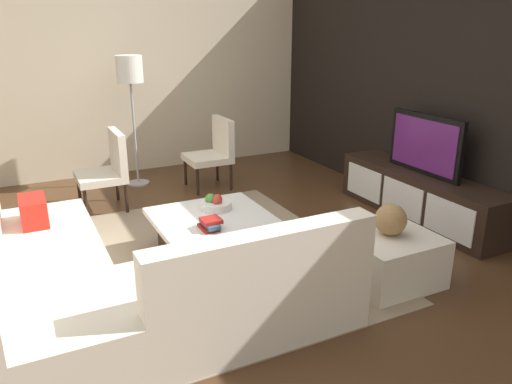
% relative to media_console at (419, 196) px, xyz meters
% --- Properties ---
extents(ground_plane, '(14.00, 14.00, 0.00)m').
position_rel_media_console_xyz_m(ground_plane, '(-0.00, -2.40, -0.25)').
color(ground_plane, '#4C301C').
extents(feature_wall_back, '(6.40, 0.12, 2.80)m').
position_rel_media_console_xyz_m(feature_wall_back, '(-0.00, 0.30, 1.15)').
color(feature_wall_back, black).
rests_on(feature_wall_back, ground).
extents(side_wall_left, '(0.12, 5.20, 2.80)m').
position_rel_media_console_xyz_m(side_wall_left, '(-3.20, -2.20, 1.15)').
color(side_wall_left, beige).
rests_on(side_wall_left, ground).
extents(area_rug, '(2.95, 2.51, 0.01)m').
position_rel_media_console_xyz_m(area_rug, '(-0.10, -2.40, -0.24)').
color(area_rug, gray).
rests_on(area_rug, ground).
extents(media_console, '(2.04, 0.49, 0.50)m').
position_rel_media_console_xyz_m(media_console, '(0.00, 0.00, 0.00)').
color(media_console, black).
rests_on(media_console, ground).
extents(television, '(0.95, 0.06, 0.61)m').
position_rel_media_console_xyz_m(television, '(-0.00, 0.00, 0.56)').
color(television, black).
rests_on(television, media_console).
extents(sectional_couch, '(2.35, 2.36, 0.82)m').
position_rel_media_console_xyz_m(sectional_couch, '(0.51, -3.26, 0.04)').
color(sectional_couch, beige).
rests_on(sectional_couch, ground).
extents(coffee_table, '(1.02, 0.99, 0.38)m').
position_rel_media_console_xyz_m(coffee_table, '(-0.10, -2.30, -0.05)').
color(coffee_table, black).
rests_on(coffee_table, ground).
extents(accent_chair_near, '(0.56, 0.50, 0.87)m').
position_rel_media_console_xyz_m(accent_chair_near, '(-1.77, -2.87, 0.24)').
color(accent_chair_near, black).
rests_on(accent_chair_near, ground).
extents(floor_lamp, '(0.32, 0.32, 1.61)m').
position_rel_media_console_xyz_m(floor_lamp, '(-2.50, -2.39, 1.10)').
color(floor_lamp, '#A5A5AA').
rests_on(floor_lamp, ground).
extents(ottoman, '(0.70, 0.70, 0.40)m').
position_rel_media_console_xyz_m(ottoman, '(0.90, -1.20, -0.05)').
color(ottoman, beige).
rests_on(ottoman, ground).
extents(fruit_bowl, '(0.28, 0.28, 0.14)m').
position_rel_media_console_xyz_m(fruit_bowl, '(-0.28, -2.20, 0.18)').
color(fruit_bowl, silver).
rests_on(fruit_bowl, coffee_table).
extents(accent_chair_far, '(0.53, 0.52, 0.87)m').
position_rel_media_console_xyz_m(accent_chair_far, '(-1.97, -1.53, 0.24)').
color(accent_chair_far, black).
rests_on(accent_chair_far, ground).
extents(decorative_ball, '(0.25, 0.25, 0.25)m').
position_rel_media_console_xyz_m(decorative_ball, '(0.90, -1.20, 0.28)').
color(decorative_ball, '#997247').
rests_on(decorative_ball, ottoman).
extents(book_stack, '(0.22, 0.16, 0.09)m').
position_rel_media_console_xyz_m(book_stack, '(0.12, -2.42, 0.17)').
color(book_stack, maroon).
rests_on(book_stack, coffee_table).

